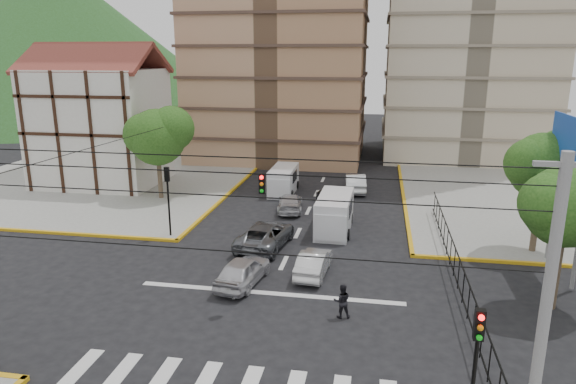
% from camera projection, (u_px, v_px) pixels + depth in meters
% --- Properties ---
extents(ground, '(160.00, 160.00, 0.00)m').
position_uv_depth(ground, '(264.00, 305.00, 23.73)').
color(ground, black).
rests_on(ground, ground).
extents(sidewalk_nw, '(26.00, 26.00, 0.15)m').
position_uv_depth(sidewalk_nw, '(96.00, 182.00, 46.10)').
color(sidewalk_nw, gray).
rests_on(sidewalk_nw, ground).
extents(sidewalk_ne, '(26.00, 26.00, 0.15)m').
position_uv_depth(sidewalk_ne, '(575.00, 204.00, 39.36)').
color(sidewalk_ne, gray).
rests_on(sidewalk_ne, ground).
extents(crosswalk_stripes, '(12.00, 2.40, 0.01)m').
position_uv_depth(crosswalk_stripes, '(227.00, 384.00, 18.03)').
color(crosswalk_stripes, silver).
rests_on(crosswalk_stripes, ground).
extents(stop_line, '(13.00, 0.40, 0.01)m').
position_uv_depth(stop_line, '(269.00, 293.00, 24.87)').
color(stop_line, silver).
rests_on(stop_line, ground).
extents(tudor_building, '(10.80, 8.05, 12.23)m').
position_uv_depth(tudor_building, '(100.00, 125.00, 44.59)').
color(tudor_building, silver).
rests_on(tudor_building, ground).
extents(distant_hill, '(70.00, 70.00, 28.00)m').
position_uv_depth(distant_hill, '(58.00, 39.00, 95.92)').
color(distant_hill, '#28511B').
rests_on(distant_hill, ground).
extents(park_fence, '(0.10, 22.50, 1.66)m').
position_uv_depth(park_fence, '(453.00, 279.00, 26.50)').
color(park_fence, black).
rests_on(park_fence, ground).
extents(billboard, '(0.36, 6.20, 8.10)m').
position_uv_depth(billboard, '(573.00, 163.00, 25.45)').
color(billboard, slate).
rests_on(billboard, ground).
extents(tree_park_a, '(4.41, 3.60, 6.83)m').
position_uv_depth(tree_park_a, '(568.00, 203.00, 22.14)').
color(tree_park_a, '#473828').
rests_on(tree_park_a, ground).
extents(tree_park_c, '(4.65, 3.80, 7.25)m').
position_uv_depth(tree_park_c, '(545.00, 163.00, 28.55)').
color(tree_park_c, '#473828').
rests_on(tree_park_c, ground).
extents(tree_tudor, '(5.39, 4.40, 7.43)m').
position_uv_depth(tree_tudor, '(158.00, 134.00, 39.61)').
color(tree_tudor, '#473828').
rests_on(tree_tudor, ground).
extents(traffic_light_se, '(0.28, 0.22, 4.40)m').
position_uv_depth(traffic_light_se, '(476.00, 357.00, 14.20)').
color(traffic_light_se, black).
rests_on(traffic_light_se, ground).
extents(traffic_light_nw, '(0.28, 0.22, 4.40)m').
position_uv_depth(traffic_light_nw, '(168.00, 190.00, 31.66)').
color(traffic_light_nw, black).
rests_on(traffic_light_nw, ground).
extents(traffic_light_hanging, '(18.00, 9.12, 0.92)m').
position_uv_depth(traffic_light_hanging, '(251.00, 193.00, 20.27)').
color(traffic_light_hanging, black).
rests_on(traffic_light_hanging, ground).
extents(utility_pole_se, '(1.40, 0.28, 9.00)m').
position_uv_depth(utility_pole_se, '(543.00, 329.00, 12.42)').
color(utility_pole_se, slate).
rests_on(utility_pole_se, ground).
extents(van_right_lane, '(2.20, 5.28, 2.36)m').
position_uv_depth(van_right_lane, '(334.00, 215.00, 33.19)').
color(van_right_lane, silver).
rests_on(van_right_lane, ground).
extents(van_left_lane, '(2.03, 4.79, 2.16)m').
position_uv_depth(van_left_lane, '(283.00, 181.00, 42.43)').
color(van_left_lane, silver).
rests_on(van_left_lane, ground).
extents(car_silver_front_left, '(2.32, 4.41, 1.43)m').
position_uv_depth(car_silver_front_left, '(243.00, 271.00, 25.71)').
color(car_silver_front_left, silver).
rests_on(car_silver_front_left, ground).
extents(car_white_front_right, '(1.66, 4.03, 1.30)m').
position_uv_depth(car_white_front_right, '(314.00, 263.00, 26.87)').
color(car_white_front_right, silver).
rests_on(car_white_front_right, ground).
extents(car_grey_mid_left, '(3.09, 5.60, 1.48)m').
position_uv_depth(car_grey_mid_left, '(265.00, 235.00, 30.72)').
color(car_grey_mid_left, slate).
rests_on(car_grey_mid_left, ground).
extents(car_silver_rear_left, '(2.31, 4.50, 1.25)m').
position_uv_depth(car_silver_rear_left, '(290.00, 203.00, 37.81)').
color(car_silver_rear_left, silver).
rests_on(car_silver_rear_left, ground).
extents(car_darkgrey_mid_right, '(2.25, 4.53, 1.48)m').
position_uv_depth(car_darkgrey_mid_right, '(328.00, 198.00, 38.71)').
color(car_darkgrey_mid_right, '#29282B').
rests_on(car_darkgrey_mid_right, ground).
extents(car_white_rear_right, '(2.02, 4.77, 1.53)m').
position_uv_depth(car_white_rear_right, '(355.00, 183.00, 43.15)').
color(car_white_rear_right, white).
rests_on(car_white_rear_right, ground).
extents(pedestrian_crosswalk, '(0.86, 0.73, 1.56)m').
position_uv_depth(pedestrian_crosswalk, '(342.00, 301.00, 22.42)').
color(pedestrian_crosswalk, black).
rests_on(pedestrian_crosswalk, ground).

